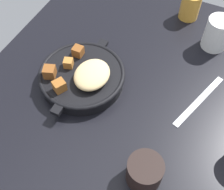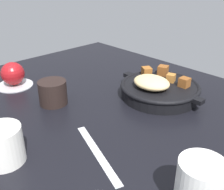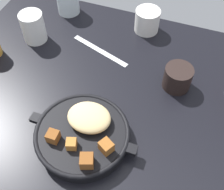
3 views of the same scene
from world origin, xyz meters
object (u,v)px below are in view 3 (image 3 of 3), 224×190
coffee_mug_dark (178,78)px  ceramic_mug_white (147,21)px  white_creamer_pitcher (33,27)px  butter_knife (100,51)px  water_glass_tall (68,0)px  cast_iron_skillet (83,134)px

coffee_mug_dark → ceramic_mug_white: (-14.28, 20.03, 0.43)cm
white_creamer_pitcher → ceramic_mug_white: (31.92, 16.33, -1.00)cm
white_creamer_pitcher → ceramic_mug_white: 35.87cm
coffee_mug_dark → ceramic_mug_white: bearing=125.5°
butter_knife → white_creamer_pitcher: 21.81cm
butter_knife → coffee_mug_dark: (24.96, -5.55, 3.13)cm
water_glass_tall → cast_iron_skillet: bearing=-60.9°
coffee_mug_dark → ceramic_mug_white: size_ratio=0.98×
butter_knife → water_glass_tall: 23.13cm
cast_iron_skillet → coffee_mug_dark: bearing=54.4°
water_glass_tall → butter_knife: bearing=-40.2°
cast_iron_skillet → white_creamer_pitcher: size_ratio=2.86×
butter_knife → water_glass_tall: bearing=158.5°
white_creamer_pitcher → cast_iron_skillet: bearing=-44.3°
coffee_mug_dark → butter_knife: bearing=167.5°
white_creamer_pitcher → water_glass_tall: white_creamer_pitcher is taller
cast_iron_skillet → coffee_mug_dark: 29.99cm
cast_iron_skillet → water_glass_tall: size_ratio=2.92×
cast_iron_skillet → water_glass_tall: (-24.84, 44.58, 1.97)cm
water_glass_tall → ceramic_mug_white: bearing=-0.3°
cast_iron_skillet → ceramic_mug_white: 44.55cm
white_creamer_pitcher → butter_knife: bearing=5.0°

